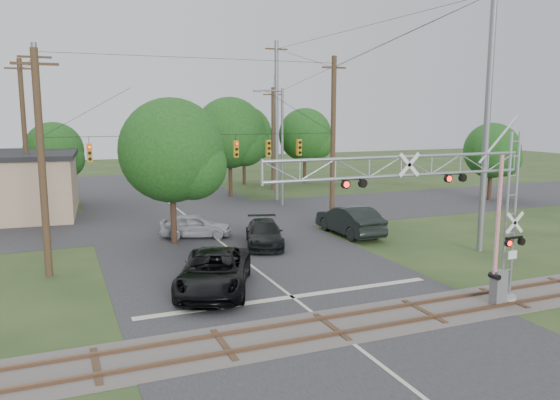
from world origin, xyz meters
name	(u,v)px	position (x,y,z in m)	size (l,w,h in m)	color
ground	(360,350)	(0.00, 0.00, 0.00)	(160.00, 160.00, 0.00)	#283B1B
road_main	(255,269)	(0.00, 10.00, 0.01)	(14.00, 90.00, 0.02)	#27272A
road_cross	(190,219)	(0.00, 24.00, 0.01)	(90.00, 12.00, 0.02)	#27272A
railroad_track	(332,327)	(0.00, 2.00, 0.03)	(90.00, 3.20, 0.17)	#514B46
crossing_gantry	(447,203)	(4.56, 1.64, 4.29)	(10.99, 0.88, 6.87)	gray
traffic_signal_span	(215,143)	(0.88, 20.00, 5.65)	(19.34, 0.36, 11.50)	slate
pickup_black	(214,272)	(-2.75, 7.57, 0.86)	(2.85, 6.19, 1.72)	black
car_dark	(264,234)	(2.10, 14.32, 0.72)	(2.03, 4.99, 1.45)	black
sedan_silver	(196,225)	(-1.00, 17.99, 0.74)	(1.74, 4.32, 1.47)	#B1B2B9
suv_dark	(350,220)	(8.10, 14.99, 0.93)	(1.96, 5.63, 1.86)	black
streetlight	(280,141)	(8.22, 26.71, 5.34)	(2.55, 0.27, 9.55)	slate
utility_poles	(239,133)	(3.36, 22.50, 6.22)	(25.42, 27.76, 14.42)	#3C2B1C
treeline	(147,138)	(-1.55, 32.40, 5.50)	(53.78, 29.92, 9.33)	#3A251A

